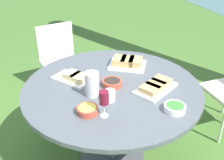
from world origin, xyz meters
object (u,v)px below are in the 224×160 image
(chair_near_left, at_px, (60,56))
(water_pitcher, at_px, (92,84))
(wine_glass, at_px, (104,99))
(dining_table, at_px, (112,98))

(chair_near_left, bearing_deg, water_pitcher, 0.48)
(water_pitcher, distance_m, wine_glass, 0.29)
(dining_table, xyz_separation_m, chair_near_left, (-1.25, -0.20, -0.14))
(dining_table, relative_size, chair_near_left, 1.63)
(chair_near_left, bearing_deg, dining_table, 8.96)
(wine_glass, bearing_deg, chair_near_left, -179.71)
(dining_table, height_order, water_pitcher, water_pitcher)
(chair_near_left, relative_size, water_pitcher, 4.62)
(wine_glass, bearing_deg, water_pitcher, 179.43)
(dining_table, distance_m, wine_glass, 0.47)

